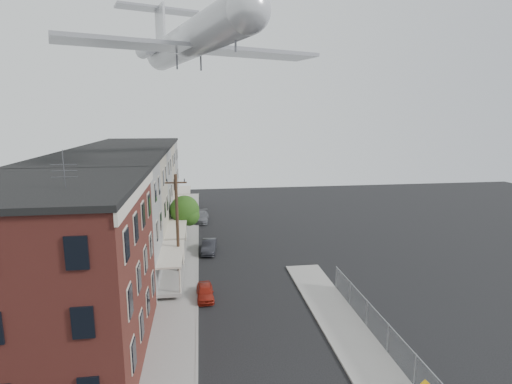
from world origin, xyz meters
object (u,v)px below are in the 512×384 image
(car_near, at_px, (205,292))
(airplane, at_px, (190,41))
(street_tree, at_px, (186,212))
(car_far, at_px, (201,217))
(car_mid, at_px, (209,246))
(utility_pole, at_px, (177,225))

(car_near, xyz_separation_m, airplane, (-0.72, 7.57, 19.44))
(street_tree, distance_m, car_far, 8.99)
(street_tree, distance_m, airplane, 17.86)
(car_near, distance_m, car_far, 22.61)
(street_tree, bearing_deg, airplane, -80.71)
(car_far, bearing_deg, car_mid, -83.70)
(utility_pole, bearing_deg, airplane, 66.51)
(utility_pole, distance_m, street_tree, 10.00)
(utility_pole, relative_size, car_near, 2.84)
(utility_pole, distance_m, car_near, 6.34)
(car_near, distance_m, car_mid, 10.49)
(street_tree, xyz_separation_m, car_near, (1.81, -14.23, -2.91))
(street_tree, relative_size, airplane, 0.21)
(utility_pole, distance_m, airplane, 15.72)
(street_tree, bearing_deg, car_mid, -57.64)
(street_tree, bearing_deg, utility_pole, -91.89)
(car_near, height_order, car_mid, car_mid)
(street_tree, relative_size, car_far, 1.17)
(utility_pole, height_order, airplane, airplane)
(car_mid, distance_m, airplane, 19.60)
(car_mid, relative_size, airplane, 0.16)
(utility_pole, xyz_separation_m, car_near, (2.14, -4.30, -4.13))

